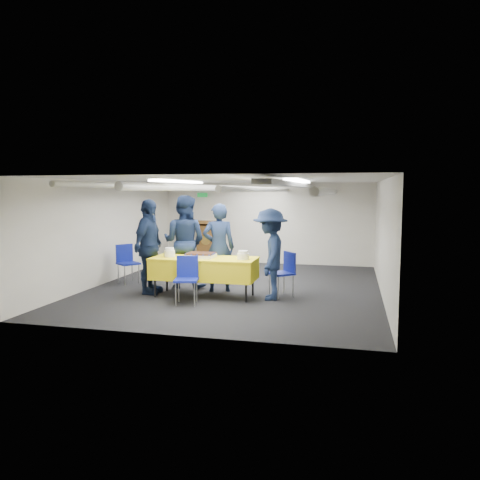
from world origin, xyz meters
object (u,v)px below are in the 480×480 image
Objects in this scene: podium at (208,242)px; sheet_cake at (201,255)px; chair_right at (285,269)px; serving_table at (204,268)px; sailor_a at (219,248)px; sailor_c at (149,247)px; chair_left at (127,259)px; chair_near at (187,275)px; sailor_d at (270,254)px; sailor_b at (184,242)px.

sheet_cake is at bearing -74.54° from podium.
podium is 1.44× the size of chair_right.
sailor_a is (0.14, 0.54, 0.35)m from serving_table.
chair_left is at bearing 46.11° from sailor_c.
chair_near is 1.63m from sailor_d.
sailor_c is at bearing 58.38° from sailor_b.
podium is at bearing 73.34° from chair_left.
sheet_cake is 2.26m from chair_left.
sailor_a is (1.33, -3.49, 0.30)m from podium.
chair_left is 0.50× the size of sailor_d.
sailor_a is 1.04× the size of sailor_d.
podium is at bearing -155.09° from sailor_d.
sailor_d reaches higher than chair_right.
chair_near is 1.00× the size of chair_right.
sailor_b is at bearing -115.25° from sailor_d.
sailor_a is at bearing 76.21° from chair_near.
serving_table is 1.05× the size of sailor_b.
podium is 0.63× the size of sailor_b.
chair_right is at bearing 176.09° from sailor_b.
chair_near is 1.00× the size of chair_left.
sailor_c is (-1.03, 0.61, 0.42)m from chair_near.
sailor_d is at bearing -13.63° from chair_left.
chair_right is 1.45m from sailor_a.
serving_table is 3.70× the size of sheet_cake.
sailor_a reaches higher than chair_right.
chair_left reaches higher than sheet_cake.
sailor_a is (0.22, 0.54, 0.09)m from sheet_cake.
sailor_c is (-1.10, -0.00, 0.14)m from sheet_cake.
sailor_b is 2.08m from sailor_d.
chair_near reaches higher than serving_table.
sheet_cake is at bearing -164.80° from chair_right.
chair_left is 3.54m from sailor_d.
podium is (-1.19, 4.04, 0.05)m from serving_table.
sailor_b is at bearing 112.04° from chair_near.
serving_table is 2.38× the size of chair_right.
sailor_b is (-0.67, 0.71, 0.43)m from serving_table.
chair_left is at bearing -110.80° from sailor_d.
serving_table is 0.27m from sheet_cake.
serving_table is 1.14× the size of sailor_a.
serving_table is 1.60m from chair_right.
sailor_b reaches higher than chair_left.
sailor_c reaches higher than podium.
sailor_c reaches higher than sheet_cake.
sailor_c is at bearing 149.51° from chair_near.
chair_left is 0.48× the size of sailor_a.
chair_right is (1.61, 0.44, -0.29)m from sheet_cake.
chair_near is 1.27m from sailor_c.
sailor_b is 1.04× the size of sailor_c.
chair_near is 1.49m from sailor_b.
podium is 4.05m from sailor_c.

